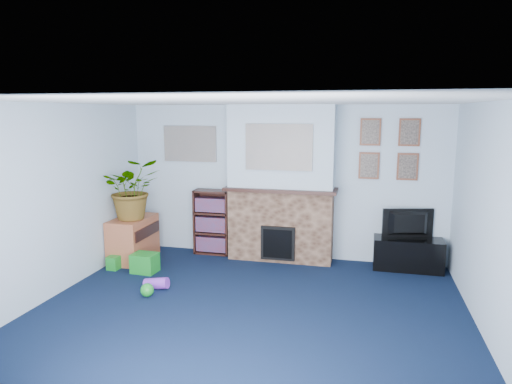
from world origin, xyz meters
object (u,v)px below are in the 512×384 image
(sideboard, at_px, (133,238))
(bookshelf, at_px, (213,223))
(television, at_px, (409,224))
(tv_stand, at_px, (408,255))

(sideboard, bearing_deg, bookshelf, 28.95)
(sideboard, bearing_deg, television, 7.59)
(television, bearing_deg, bookshelf, -15.61)
(tv_stand, distance_m, sideboard, 4.18)
(bookshelf, height_order, sideboard, bookshelf)
(television, xyz_separation_m, sideboard, (-4.15, -0.55, -0.33))
(tv_stand, height_order, bookshelf, bookshelf)
(bookshelf, bearing_deg, television, -1.06)
(television, xyz_separation_m, bookshelf, (-3.05, 0.06, -0.18))
(bookshelf, bearing_deg, sideboard, -151.05)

